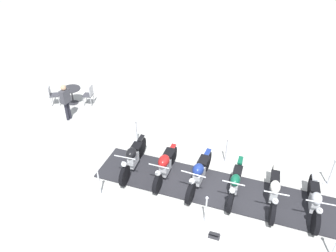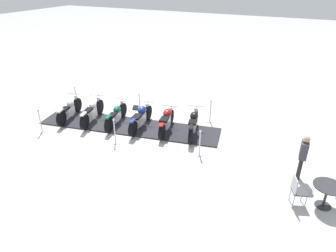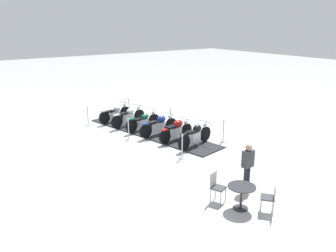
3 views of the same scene
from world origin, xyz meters
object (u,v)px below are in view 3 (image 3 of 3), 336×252
at_px(motorcycle_chrome, 115,113).
at_px(info_placard, 171,123).
at_px(motorcycle_cream, 129,116).
at_px(cafe_chair_across_table, 216,185).
at_px(stanchion_right_front, 223,135).
at_px(motorcycle_black, 196,135).
at_px(bystander_person, 248,163).
at_px(cafe_chair_near_table, 270,196).
at_px(cafe_table, 242,192).
at_px(stanchion_left_front, 182,150).
at_px(stanchion_left_mid, 129,133).
at_px(stanchion_right_mid, 170,120).
at_px(stanchion_left_rear, 88,119).
at_px(motorcycle_maroon, 177,130).
at_px(stanchion_right_rear, 129,109).
at_px(motorcycle_forest, 143,121).
at_px(motorcycle_navy, 159,125).

height_order(motorcycle_chrome, info_placard, motorcycle_chrome).
height_order(motorcycle_cream, cafe_chair_across_table, motorcycle_cream).
bearing_deg(stanchion_right_front, cafe_chair_across_table, 134.10).
bearing_deg(motorcycle_black, bystander_person, -120.91).
bearing_deg(stanchion_right_front, cafe_chair_near_table, 148.51).
relative_size(stanchion_right_front, cafe_table, 1.27).
bearing_deg(stanchion_left_front, motorcycle_black, -60.02).
height_order(motorcycle_chrome, stanchion_left_mid, stanchion_left_mid).
bearing_deg(stanchion_right_mid, stanchion_left_front, 150.64).
height_order(stanchion_left_rear, cafe_table, stanchion_left_rear).
bearing_deg(motorcycle_maroon, motorcycle_cream, 89.76).
height_order(info_placard, cafe_chair_near_table, cafe_chair_near_table).
distance_m(motorcycle_black, cafe_chair_near_table, 5.92).
xyz_separation_m(stanchion_right_front, bystander_person, (-3.97, 2.73, 0.62)).
xyz_separation_m(stanchion_right_rear, stanchion_right_front, (-6.62, -1.27, -0.04)).
relative_size(motorcycle_chrome, stanchion_right_mid, 2.07).
relative_size(motorcycle_maroon, stanchion_left_mid, 1.99).
xyz_separation_m(info_placard, bystander_person, (-7.71, 2.41, 0.89)).
bearing_deg(stanchion_right_mid, cafe_chair_across_table, 154.51).
distance_m(stanchion_right_front, stanchion_left_rear, 7.32).
bearing_deg(motorcycle_forest, cafe_chair_near_table, -108.75).
distance_m(motorcycle_forest, stanchion_left_mid, 1.57).
xyz_separation_m(stanchion_right_mid, cafe_table, (-8.07, 3.19, 0.18)).
distance_m(motorcycle_black, stanchion_right_mid, 3.19).
xyz_separation_m(motorcycle_black, stanchion_left_mid, (2.54, 1.97, -0.21)).
relative_size(cafe_table, bystander_person, 0.52).
xyz_separation_m(motorcycle_cream, stanchion_right_mid, (-1.43, -1.69, -0.14)).
bearing_deg(stanchion_right_front, bystander_person, 145.43).
relative_size(motorcycle_black, stanchion_right_mid, 2.14).
bearing_deg(bystander_person, cafe_chair_near_table, 155.01).
xyz_separation_m(stanchion_left_front, cafe_chair_across_table, (-3.45, 1.32, 0.21)).
distance_m(motorcycle_forest, stanchion_left_rear, 3.16).
bearing_deg(motorcycle_cream, stanchion_left_front, -109.63).
relative_size(stanchion_right_rear, stanchion_right_front, 0.99).
xyz_separation_m(motorcycle_black, bystander_person, (-4.20, 1.27, 0.41)).
height_order(motorcycle_navy, motorcycle_forest, motorcycle_forest).
bearing_deg(motorcycle_chrome, motorcycle_cream, -93.79).
height_order(motorcycle_navy, stanchion_right_front, stanchion_right_front).
distance_m(stanchion_right_mid, stanchion_left_mid, 2.85).
height_order(motorcycle_black, stanchion_right_rear, motorcycle_black).
relative_size(motorcycle_chrome, stanchion_left_front, 2.10).
xyz_separation_m(cafe_table, bystander_person, (0.79, -1.09, 0.39)).
height_order(motorcycle_forest, bystander_person, bystander_person).
distance_m(motorcycle_navy, stanchion_left_mid, 1.58).
xyz_separation_m(motorcycle_forest, stanchion_right_mid, (-0.30, -1.48, -0.11)).
relative_size(stanchion_right_front, bystander_person, 0.66).
xyz_separation_m(stanchion_left_rear, cafe_chair_across_table, (-10.07, 0.05, 0.17)).
relative_size(motorcycle_maroon, stanchion_right_mid, 2.02).
bearing_deg(motorcycle_maroon, motorcycle_navy, 89.68).
bearing_deg(info_placard, motorcycle_cream, -127.27).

